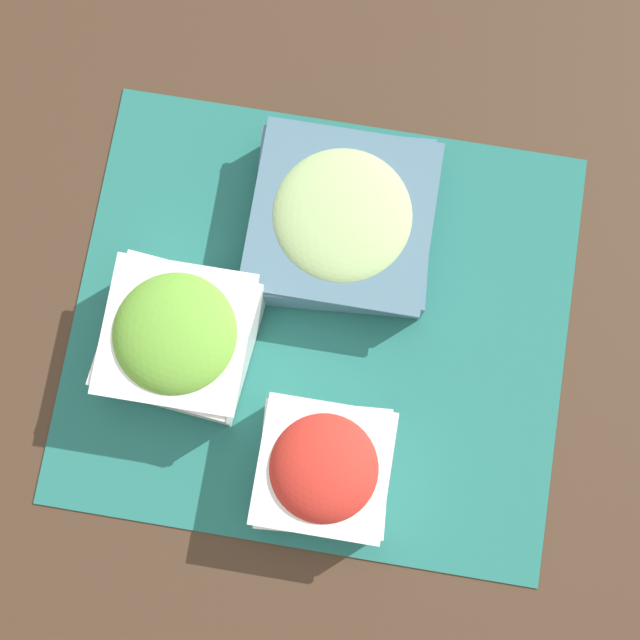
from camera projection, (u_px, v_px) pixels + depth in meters
The scene contains 5 objects.
ground_plane at pixel (320, 326), 0.90m from camera, with size 3.00×3.00×0.00m, color #422D1E.
placemat at pixel (320, 326), 0.90m from camera, with size 0.50×0.44×0.00m.
tomato_bowl at pixel (324, 469), 0.83m from camera, with size 0.13×0.13×0.08m.
cucumber_bowl at pixel (342, 220), 0.89m from camera, with size 0.19×0.19×0.06m.
lettuce_bowl at pixel (179, 337), 0.85m from camera, with size 0.15×0.15×0.09m.
Camera 1 is at (0.03, -0.16, 0.89)m, focal length 50.00 mm.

